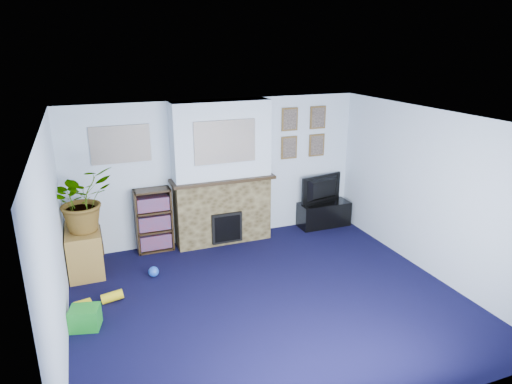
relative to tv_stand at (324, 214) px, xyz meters
name	(u,v)px	position (x,y,z in m)	size (l,w,h in m)	color
floor	(269,300)	(-1.95, -2.03, -0.23)	(5.00, 4.50, 0.01)	black
ceiling	(271,120)	(-1.95, -2.03, 2.17)	(5.00, 4.50, 0.01)	white
wall_back	(218,171)	(-1.95, 0.22, 0.97)	(5.00, 0.04, 2.40)	silver
wall_front	(378,309)	(-1.95, -4.28, 0.97)	(5.00, 0.04, 2.40)	silver
wall_left	(54,246)	(-4.45, -2.03, 0.97)	(0.04, 4.50, 2.40)	silver
wall_right	(430,193)	(0.55, -2.03, 0.97)	(0.04, 4.50, 2.40)	silver
chimney_breast	(222,175)	(-1.95, 0.02, 0.96)	(1.72, 0.50, 2.40)	brown
collage_main	(225,142)	(-1.95, -0.19, 1.55)	(1.00, 0.03, 0.68)	gray
collage_left	(121,144)	(-3.50, 0.21, 1.55)	(0.90, 0.03, 0.58)	gray
portrait_tl	(290,119)	(-0.65, 0.20, 1.77)	(0.30, 0.03, 0.40)	brown
portrait_tr	(318,117)	(-0.10, 0.20, 1.77)	(0.30, 0.03, 0.40)	brown
portrait_bl	(289,148)	(-0.65, 0.20, 1.27)	(0.30, 0.03, 0.40)	brown
portrait_br	(317,145)	(-0.10, 0.20, 1.27)	(0.30, 0.03, 0.40)	brown
tv_stand	(324,214)	(0.00, 0.00, 0.00)	(0.95, 0.40, 0.45)	black
television	(324,189)	(0.00, 0.02, 0.48)	(0.88, 0.12, 0.51)	black
bookshelf	(154,221)	(-3.10, 0.08, 0.28)	(0.58, 0.28, 1.05)	black
sideboard	(85,249)	(-4.19, -0.28, 0.12)	(0.48, 0.87, 0.68)	olive
potted_plant	(82,199)	(-4.14, -0.33, 0.92)	(0.84, 0.73, 0.94)	#26661E
mantel_clock	(217,174)	(-2.05, -0.03, 1.00)	(0.09, 0.06, 0.13)	gold
mantel_candle	(244,171)	(-1.59, -0.03, 1.01)	(0.05, 0.05, 0.15)	#B2BFC6
mantel_teddy	(194,177)	(-2.43, -0.03, 0.99)	(0.14, 0.14, 0.14)	slate
mantel_can	(258,170)	(-1.32, -0.03, 0.99)	(0.06, 0.06, 0.12)	yellow
green_crate	(85,317)	(-4.25, -1.81, -0.08)	(0.34, 0.27, 0.27)	#198C26
toy_ball	(154,271)	(-3.28, -0.83, -0.14)	(0.15, 0.15, 0.15)	blue
toy_block	(85,313)	(-4.25, -1.66, -0.12)	(0.20, 0.20, 0.25)	yellow
toy_tube	(112,297)	(-3.90, -1.32, -0.15)	(0.13, 0.13, 0.28)	yellow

